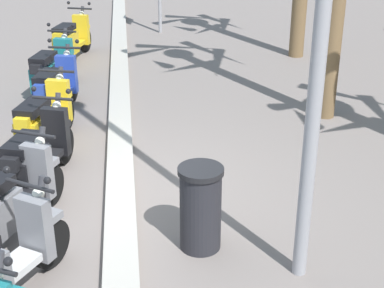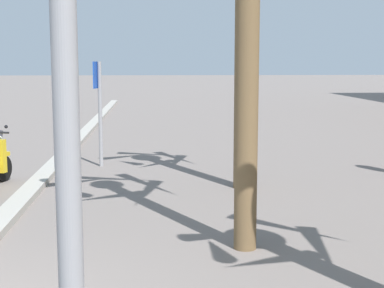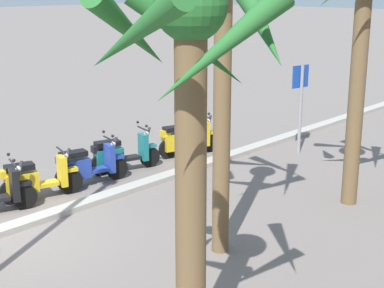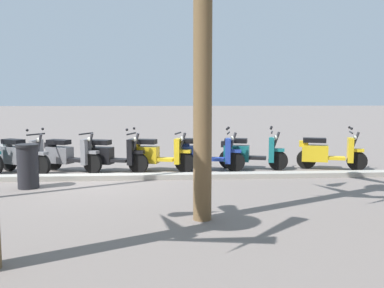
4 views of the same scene
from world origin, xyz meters
The scene contains 1 object.
crossing_sign centered at (-8.47, 0.97, 1.50)m, with size 0.60×0.16×2.40m.
Camera 2 is at (4.81, 2.17, 2.39)m, focal length 54.11 mm.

